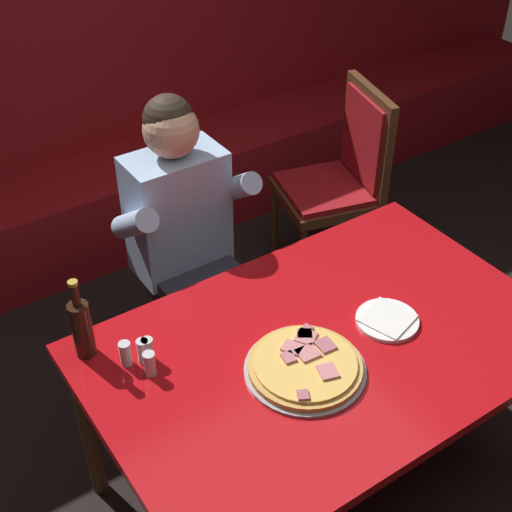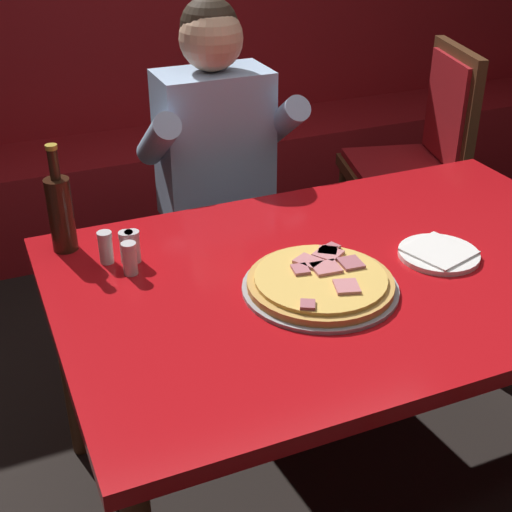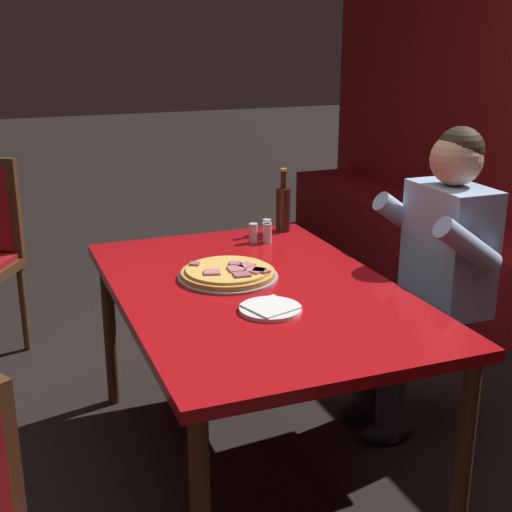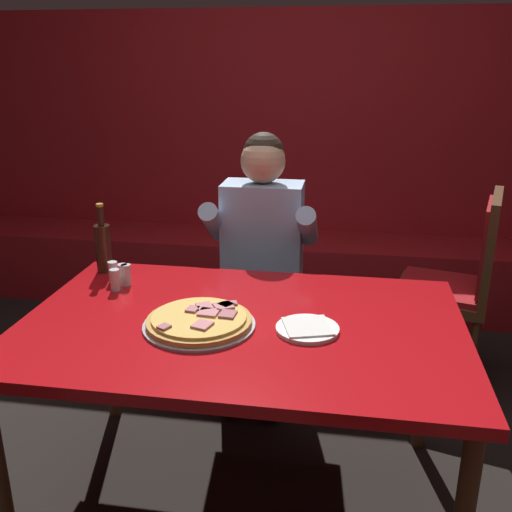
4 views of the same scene
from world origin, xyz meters
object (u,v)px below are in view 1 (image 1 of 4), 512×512
main_dining_table (325,357)px  diner_seated_blue_shirt (189,239)px  pizza (305,366)px  plate_white_paper (387,320)px  shaker_black_pepper (126,355)px  shaker_red_pepper_flakes (143,352)px  dining_chair_near_right (342,174)px  shaker_parmesan (148,351)px  shaker_oregano (150,365)px  beer_bottle (82,327)px

main_dining_table → diner_seated_blue_shirt: diner_seated_blue_shirt is taller
pizza → plate_white_paper: (0.36, 0.02, -0.01)m
main_dining_table → shaker_black_pepper: 0.64m
shaker_red_pepper_flakes → dining_chair_near_right: dining_chair_near_right is taller
shaker_parmesan → dining_chair_near_right: size_ratio=0.09×
plate_white_paper → shaker_red_pepper_flakes: 0.81m
shaker_red_pepper_flakes → diner_seated_blue_shirt: bearing=49.0°
shaker_red_pepper_flakes → plate_white_paper: bearing=-21.1°
shaker_oregano → diner_seated_blue_shirt: bearing=51.5°
main_dining_table → plate_white_paper: size_ratio=7.18×
plate_white_paper → beer_bottle: 0.99m
beer_bottle → shaker_oregano: size_ratio=3.40×
plate_white_paper → shaker_black_pepper: shaker_black_pepper is taller
shaker_oregano → diner_seated_blue_shirt: (0.47, 0.59, -0.08)m
diner_seated_blue_shirt → dining_chair_near_right: 1.00m
main_dining_table → plate_white_paper: bearing=-9.5°
shaker_black_pepper → dining_chair_near_right: dining_chair_near_right is taller
shaker_parmesan → shaker_red_pepper_flakes: 0.02m
beer_bottle → shaker_parmesan: 0.22m
beer_bottle → shaker_black_pepper: 0.16m
beer_bottle → shaker_parmesan: bearing=-42.5°
main_dining_table → dining_chair_near_right: bearing=47.8°
beer_bottle → dining_chair_near_right: (1.56, 0.61, -0.28)m
shaker_red_pepper_flakes → diner_seated_blue_shirt: (0.46, 0.53, -0.08)m
shaker_black_pepper → shaker_oregano: (0.04, -0.08, 0.00)m
dining_chair_near_right → shaker_oregano: bearing=-150.7°
beer_bottle → dining_chair_near_right: 1.70m
shaker_oregano → diner_seated_blue_shirt: 0.76m
plate_white_paper → shaker_parmesan: bearing=158.7°
shaker_parmesan → diner_seated_blue_shirt: bearing=50.1°
shaker_black_pepper → main_dining_table: bearing=-25.4°
shaker_parmesan → dining_chair_near_right: 1.61m
shaker_oregano → pizza: bearing=-32.3°
shaker_parmesan → shaker_oregano: size_ratio=1.00×
shaker_red_pepper_flakes → diner_seated_blue_shirt: size_ratio=0.07×
shaker_black_pepper → shaker_parmesan: size_ratio=1.00×
shaker_parmesan → shaker_oregano: same height
plate_white_paper → shaker_oregano: (-0.76, 0.23, 0.03)m
beer_bottle → plate_white_paper: bearing=-25.6°
shaker_oregano → dining_chair_near_right: (1.44, 0.81, -0.21)m
shaker_red_pepper_flakes → shaker_black_pepper: bearing=157.8°
shaker_oregano → plate_white_paper: bearing=-16.8°
beer_bottle → shaker_oregano: beer_bottle is taller
main_dining_table → shaker_red_pepper_flakes: bearing=154.3°
shaker_oregano → main_dining_table: bearing=-19.8°
pizza → shaker_black_pepper: (-0.44, 0.33, 0.02)m
beer_bottle → shaker_red_pepper_flakes: beer_bottle is taller
shaker_black_pepper → shaker_oregano: same height
beer_bottle → diner_seated_blue_shirt: size_ratio=0.23×
main_dining_table → shaker_black_pepper: bearing=154.6°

